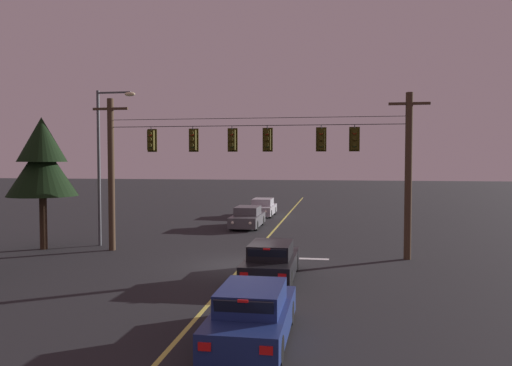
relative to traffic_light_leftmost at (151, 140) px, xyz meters
name	(u,v)px	position (x,y,z in m)	size (l,w,h in m)	color
ground_plane	(243,266)	(5.00, -2.56, -5.44)	(180.00, 180.00, 0.00)	black
lane_centre_stripe	(269,235)	(5.00, 6.02, -5.44)	(0.14, 60.00, 0.01)	#D1C64C
stop_bar_paint	(291,258)	(6.90, -0.58, -5.44)	(3.40, 0.36, 0.01)	silver
signal_span_assembly	(253,173)	(5.00, 0.02, -1.55)	(15.97, 0.32, 7.49)	#423021
traffic_light_leftmost	(151,140)	(0.00, 0.00, 0.00)	(0.48, 0.41, 1.22)	black
traffic_light_left_inner	(193,140)	(2.10, 0.00, 0.00)	(0.48, 0.41, 1.22)	black
traffic_light_centre	(232,140)	(4.01, 0.00, 0.00)	(0.48, 0.41, 1.22)	black
traffic_light_right_inner	(267,139)	(5.69, 0.00, 0.00)	(0.48, 0.41, 1.22)	black
traffic_light_rightmost	(321,139)	(8.19, 0.00, 0.00)	(0.48, 0.41, 1.22)	black
traffic_light_far_right	(355,139)	(9.70, 0.00, 0.00)	(0.48, 0.41, 1.22)	black
car_waiting_near_lane	(271,262)	(6.49, -4.60, -4.79)	(1.80, 4.33, 1.39)	black
car_oncoming_lead	(247,218)	(3.09, 9.28, -4.79)	(1.80, 4.42, 1.39)	#4C4C51
car_oncoming_trailing	(263,208)	(3.09, 16.18, -4.79)	(1.80, 4.42, 1.39)	#A5A5AD
car_waiting_second_near	(252,315)	(6.86, -11.05, -4.79)	(1.80, 4.33, 1.39)	navy
street_lamp_corner	(104,153)	(-3.01, 1.18, -0.60)	(2.11, 0.30, 8.07)	#4C4F54
tree_verge_far	(42,161)	(-5.61, -0.27, -1.00)	(3.42, 3.42, 6.62)	#332316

